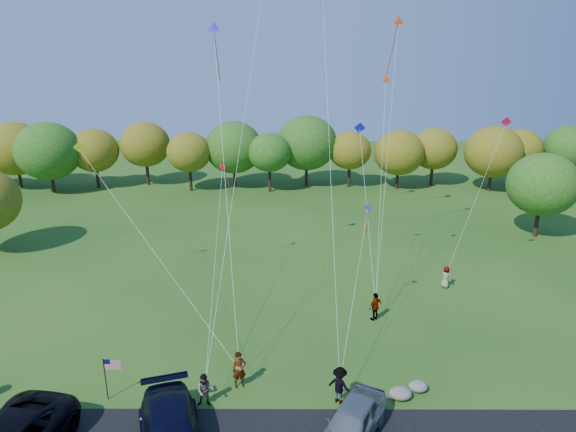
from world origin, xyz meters
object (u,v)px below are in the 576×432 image
object	(u,v)px
flyer_c	(340,385)
flyer_a	(239,370)
flyer_b	(205,390)
minivan_silver	(352,423)
flyer_d	(375,306)
flyer_e	(446,277)

from	to	relation	value
flyer_c	flyer_a	bearing A→B (deg)	18.72
flyer_a	flyer_b	xyz separation A→B (m)	(-1.46, -1.42, -0.13)
minivan_silver	flyer_a	bearing A→B (deg)	173.31
flyer_d	flyer_e	size ratio (longest dim) A/B	1.14
minivan_silver	flyer_d	world-z (taller)	flyer_d
minivan_silver	flyer_a	world-z (taller)	flyer_a
minivan_silver	flyer_e	bearing A→B (deg)	89.25
flyer_d	flyer_e	distance (m)	7.18
flyer_b	flyer_e	distance (m)	19.34
flyer_b	minivan_silver	bearing A→B (deg)	-18.91
flyer_d	flyer_e	world-z (taller)	flyer_d
flyer_b	flyer_e	size ratio (longest dim) A/B	1.05
flyer_b	flyer_c	distance (m)	6.29
flyer_b	flyer_d	world-z (taller)	flyer_d
flyer_e	minivan_silver	bearing A→B (deg)	110.71
minivan_silver	flyer_e	distance (m)	16.80
flyer_a	flyer_b	distance (m)	2.04
minivan_silver	flyer_e	size ratio (longest dim) A/B	3.00
flyer_a	flyer_b	world-z (taller)	flyer_a
minivan_silver	flyer_c	distance (m)	2.49
flyer_c	flyer_e	xyz separation A→B (m)	(8.50, 12.19, -0.14)
flyer_c	flyer_b	bearing A→B (deg)	34.55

